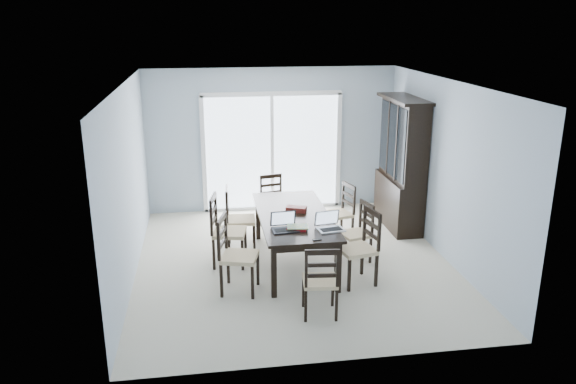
% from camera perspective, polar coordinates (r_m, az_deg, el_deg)
% --- Properties ---
extents(floor, '(5.00, 5.00, 0.00)m').
position_cam_1_polar(floor, '(8.28, 0.58, -7.17)').
color(floor, beige).
rests_on(floor, ground).
extents(ceiling, '(5.00, 5.00, 0.00)m').
position_cam_1_polar(ceiling, '(7.58, 0.65, 11.01)').
color(ceiling, white).
rests_on(ceiling, back_wall).
extents(back_wall, '(4.50, 0.02, 2.60)m').
position_cam_1_polar(back_wall, '(10.23, -1.65, 5.30)').
color(back_wall, '#9EAEBD').
rests_on(back_wall, floor).
extents(wall_left, '(0.02, 5.00, 2.60)m').
position_cam_1_polar(wall_left, '(7.80, -15.92, 0.77)').
color(wall_left, '#9EAEBD').
rests_on(wall_left, floor).
extents(wall_right, '(0.02, 5.00, 2.60)m').
position_cam_1_polar(wall_right, '(8.48, 15.81, 2.08)').
color(wall_right, '#9EAEBD').
rests_on(wall_right, floor).
extents(balcony, '(4.50, 2.00, 0.10)m').
position_cam_1_polar(balcony, '(11.54, -2.21, -0.24)').
color(balcony, gray).
rests_on(balcony, ground).
extents(railing, '(4.50, 0.06, 1.10)m').
position_cam_1_polar(railing, '(12.34, -2.78, 3.81)').
color(railing, '#99999E').
rests_on(railing, balcony).
extents(dining_table, '(1.00, 2.20, 0.75)m').
position_cam_1_polar(dining_table, '(8.02, 0.60, -2.80)').
color(dining_table, black).
rests_on(dining_table, floor).
extents(china_hutch, '(0.50, 1.38, 2.20)m').
position_cam_1_polar(china_hutch, '(9.57, 11.44, 2.69)').
color(china_hutch, black).
rests_on(china_hutch, floor).
extents(sliding_door, '(2.52, 0.05, 2.18)m').
position_cam_1_polar(sliding_door, '(10.26, -1.63, 4.11)').
color(sliding_door, silver).
rests_on(sliding_door, floor).
extents(chair_left_near, '(0.56, 0.55, 1.19)m').
position_cam_1_polar(chair_left_near, '(7.27, -5.76, -5.49)').
color(chair_left_near, black).
rests_on(chair_left_near, floor).
extents(chair_left_mid, '(0.54, 0.53, 1.20)m').
position_cam_1_polar(chair_left_mid, '(8.06, -6.72, -3.13)').
color(chair_left_mid, black).
rests_on(chair_left_mid, floor).
extents(chair_left_far, '(0.47, 0.45, 1.13)m').
position_cam_1_polar(chair_left_far, '(8.60, -5.45, -1.99)').
color(chair_left_far, black).
rests_on(chair_left_far, floor).
extents(chair_right_near, '(0.54, 0.53, 1.18)m').
position_cam_1_polar(chair_right_near, '(7.54, 7.70, -4.72)').
color(chair_right_near, black).
rests_on(chair_right_near, floor).
extents(chair_right_mid, '(0.47, 0.47, 1.01)m').
position_cam_1_polar(chair_right_mid, '(8.25, 7.36, -3.38)').
color(chair_right_mid, black).
rests_on(chair_right_mid, floor).
extents(chair_right_far, '(0.50, 0.49, 1.06)m').
position_cam_1_polar(chair_right_far, '(8.98, 5.58, -1.40)').
color(chair_right_far, black).
rests_on(chair_right_far, floor).
extents(chair_end_near, '(0.44, 0.45, 1.07)m').
position_cam_1_polar(chair_end_near, '(6.63, 3.35, -8.36)').
color(chair_end_near, black).
rests_on(chair_end_near, floor).
extents(chair_end_far, '(0.47, 0.48, 1.04)m').
position_cam_1_polar(chair_end_far, '(9.47, -1.56, -0.40)').
color(chair_end_far, black).
rests_on(chair_end_far, floor).
extents(laptop_dark, '(0.36, 0.26, 0.24)m').
position_cam_1_polar(laptop_dark, '(7.37, -0.28, -3.55)').
color(laptop_dark, black).
rests_on(laptop_dark, dining_table).
extents(laptop_silver, '(0.38, 0.29, 0.24)m').
position_cam_1_polar(laptop_silver, '(7.41, 4.37, -3.48)').
color(laptop_silver, '#BBBBBE').
rests_on(laptop_silver, dining_table).
extents(book_stack, '(0.31, 0.25, 0.05)m').
position_cam_1_polar(book_stack, '(7.44, 0.94, -3.64)').
color(book_stack, maroon).
rests_on(book_stack, dining_table).
extents(cell_phone, '(0.11, 0.07, 0.01)m').
position_cam_1_polar(cell_phone, '(7.10, 2.97, -4.86)').
color(cell_phone, black).
rests_on(cell_phone, dining_table).
extents(game_box, '(0.32, 0.24, 0.07)m').
position_cam_1_polar(game_box, '(8.10, 0.85, -1.75)').
color(game_box, '#521011').
rests_on(game_box, dining_table).
extents(hot_tub, '(2.19, 2.01, 1.02)m').
position_cam_1_polar(hot_tub, '(11.49, -5.81, 2.54)').
color(hot_tub, maroon).
rests_on(hot_tub, balcony).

